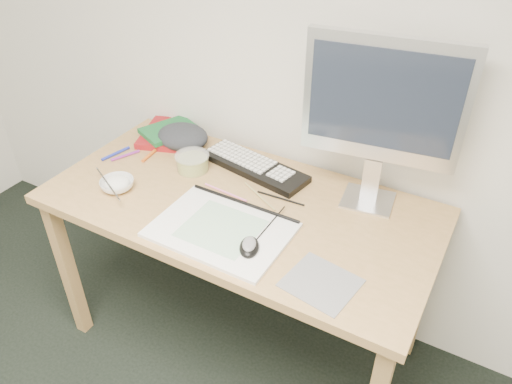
% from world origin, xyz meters
% --- Properties ---
extents(desk, '(1.40, 0.70, 0.75)m').
position_xyz_m(desk, '(0.08, 1.43, 0.67)').
color(desk, tan).
rests_on(desk, ground).
extents(mousepad, '(0.22, 0.21, 0.00)m').
position_xyz_m(mousepad, '(0.49, 1.21, 0.75)').
color(mousepad, slate).
rests_on(mousepad, desk).
extents(sketchpad, '(0.45, 0.32, 0.01)m').
position_xyz_m(sketchpad, '(0.11, 1.26, 0.76)').
color(sketchpad, white).
rests_on(sketchpad, desk).
extents(keyboard, '(0.46, 0.22, 0.03)m').
position_xyz_m(keyboard, '(0.02, 1.64, 0.76)').
color(keyboard, black).
rests_on(keyboard, desk).
extents(monitor, '(0.51, 0.18, 0.60)m').
position_xyz_m(monitor, '(0.47, 1.66, 1.12)').
color(monitor, silver).
rests_on(monitor, desk).
extents(mouse, '(0.10, 0.12, 0.03)m').
position_xyz_m(mouse, '(0.24, 1.22, 0.78)').
color(mouse, black).
rests_on(mouse, sketchpad).
extents(rice_bowl, '(0.13, 0.13, 0.04)m').
position_xyz_m(rice_bowl, '(-0.35, 1.28, 0.77)').
color(rice_bowl, silver).
rests_on(rice_bowl, desk).
extents(chopsticks, '(0.22, 0.13, 0.02)m').
position_xyz_m(chopsticks, '(-0.36, 1.24, 0.79)').
color(chopsticks, silver).
rests_on(chopsticks, rice_bowl).
extents(fruit_tub, '(0.15, 0.15, 0.07)m').
position_xyz_m(fruit_tub, '(-0.19, 1.53, 0.78)').
color(fruit_tub, '#D8DF4F').
rests_on(fruit_tub, desk).
extents(book_red, '(0.27, 0.31, 0.03)m').
position_xyz_m(book_red, '(-0.44, 1.69, 0.76)').
color(book_red, maroon).
rests_on(book_red, desk).
extents(book_green, '(0.24, 0.27, 0.02)m').
position_xyz_m(book_green, '(-0.42, 1.68, 0.79)').
color(book_green, '#175E2D').
rests_on(book_green, book_red).
extents(cloth_lump, '(0.22, 0.20, 0.08)m').
position_xyz_m(cloth_lump, '(-0.34, 1.66, 0.79)').
color(cloth_lump, '#26272E').
rests_on(cloth_lump, desk).
extents(pencil_pink, '(0.19, 0.02, 0.01)m').
position_xyz_m(pencil_pink, '(0.01, 1.45, 0.75)').
color(pencil_pink, pink).
rests_on(pencil_pink, desk).
extents(pencil_tan, '(0.18, 0.10, 0.01)m').
position_xyz_m(pencil_tan, '(0.13, 1.49, 0.75)').
color(pencil_tan, tan).
rests_on(pencil_tan, desk).
extents(pencil_black, '(0.18, 0.01, 0.01)m').
position_xyz_m(pencil_black, '(0.20, 1.52, 0.75)').
color(pencil_black, black).
rests_on(pencil_black, desk).
extents(marker_blue, '(0.04, 0.13, 0.01)m').
position_xyz_m(marker_blue, '(-0.53, 1.46, 0.76)').
color(marker_blue, '#202DAF').
rests_on(marker_blue, desk).
extents(marker_orange, '(0.03, 0.14, 0.01)m').
position_xyz_m(marker_orange, '(-0.40, 1.54, 0.76)').
color(marker_orange, orange).
rests_on(marker_orange, desk).
extents(marker_purple, '(0.06, 0.12, 0.01)m').
position_xyz_m(marker_purple, '(-0.49, 1.47, 0.76)').
color(marker_purple, '#83278F').
rests_on(marker_purple, desk).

